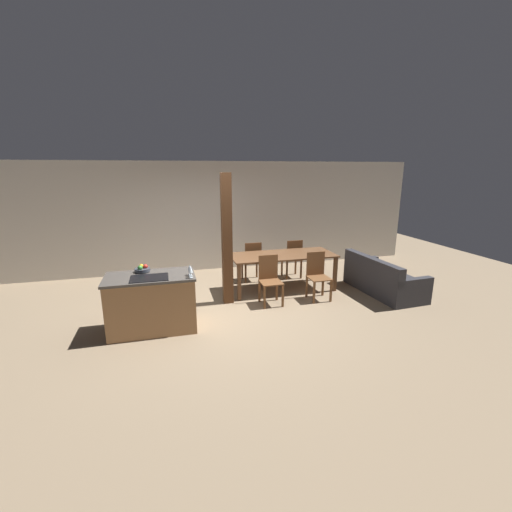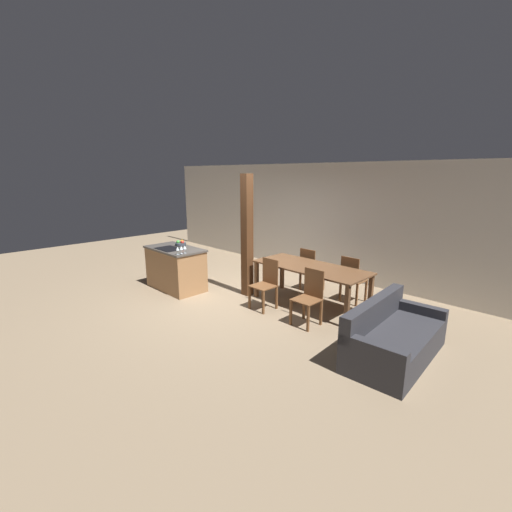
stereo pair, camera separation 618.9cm
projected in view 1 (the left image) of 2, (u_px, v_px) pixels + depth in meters
name	position (u px, v px, depth m)	size (l,w,h in m)	color
ground_plane	(227.00, 311.00, 6.22)	(16.00, 16.00, 0.00)	#847056
wall_back	(206.00, 217.00, 8.54)	(11.20, 0.08, 2.70)	silver
kitchen_island	(152.00, 303.00, 5.42)	(1.37, 0.75, 0.92)	#9E7047
fruit_bowl	(142.00, 269.00, 5.48)	(0.24, 0.24, 0.11)	#383D47
wine_glass_near	(191.00, 270.00, 5.15)	(0.07, 0.07, 0.16)	silver
wine_glass_middle	(190.00, 269.00, 5.23)	(0.07, 0.07, 0.16)	silver
wine_glass_far	(190.00, 267.00, 5.30)	(0.07, 0.07, 0.16)	silver
dining_table	(283.00, 258.00, 7.21)	(2.19, 0.92, 0.77)	brown
dining_chair_near_left	(270.00, 279.00, 6.50)	(0.40, 0.40, 0.93)	brown
dining_chair_near_right	(318.00, 275.00, 6.75)	(0.40, 0.40, 0.93)	brown
dining_chair_far_left	(252.00, 261.00, 7.78)	(0.40, 0.40, 0.93)	brown
dining_chair_far_right	(293.00, 258.00, 8.02)	(0.40, 0.40, 0.93)	brown
couch	(382.00, 280.00, 7.12)	(0.92, 1.80, 0.77)	#2D2D33
timber_post	(227.00, 240.00, 6.36)	(0.18, 0.18, 2.46)	#4C2D19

